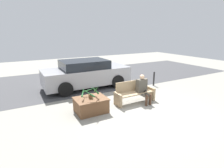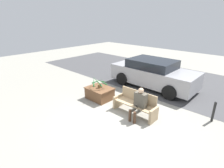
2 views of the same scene
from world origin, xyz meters
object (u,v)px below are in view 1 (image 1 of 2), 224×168
at_px(bollard_post, 154,78).
at_px(parked_car, 86,74).
at_px(bench, 134,93).
at_px(planter_box, 91,105).
at_px(person_seated, 143,88).
at_px(potted_plant, 90,92).

bearing_deg(bollard_post, parked_car, 155.72).
height_order(bench, planter_box, bench).
relative_size(person_seated, bollard_post, 1.51).
height_order(potted_plant, bollard_post, potted_plant).
relative_size(planter_box, bollard_post, 1.47).
bearing_deg(potted_plant, bollard_post, 18.64).
distance_m(person_seated, planter_box, 2.26).
bearing_deg(person_seated, bollard_post, 37.97).
bearing_deg(person_seated, potted_plant, 175.99).
bearing_deg(potted_plant, planter_box, 4.00).
xyz_separation_m(person_seated, planter_box, (-2.23, 0.16, -0.35)).
height_order(potted_plant, parked_car, parked_car).
xyz_separation_m(bench, bollard_post, (2.33, 1.41, -0.00)).
height_order(bench, parked_car, parked_car).
xyz_separation_m(bench, parked_car, (-0.99, 2.91, 0.33)).
relative_size(potted_plant, parked_car, 0.17).
bearing_deg(potted_plant, bench, 1.11).
xyz_separation_m(planter_box, bollard_post, (4.28, 1.44, 0.12)).
relative_size(bench, person_seated, 1.49).
distance_m(bench, planter_box, 1.95).
xyz_separation_m(potted_plant, bollard_post, (4.28, 1.44, -0.37)).
xyz_separation_m(bench, person_seated, (0.28, -0.19, 0.22)).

